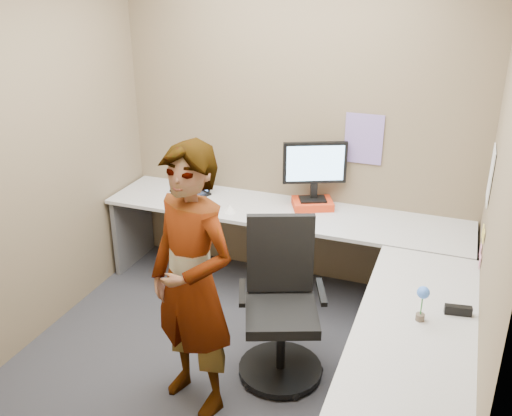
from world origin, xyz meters
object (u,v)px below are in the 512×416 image
at_px(person, 192,283).
at_px(monitor, 315,166).
at_px(office_chair, 281,314).
at_px(desk, 316,269).

bearing_deg(person, monitor, 99.89).
bearing_deg(monitor, office_chair, -109.30).
distance_m(desk, person, 1.05).
relative_size(office_chair, person, 0.62).
bearing_deg(monitor, desk, -97.31).
height_order(monitor, person, person).
bearing_deg(office_chair, desk, 51.20).
relative_size(desk, monitor, 6.15).
xyz_separation_m(desk, monitor, (-0.23, 0.75, 0.49)).
distance_m(monitor, office_chair, 1.33).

